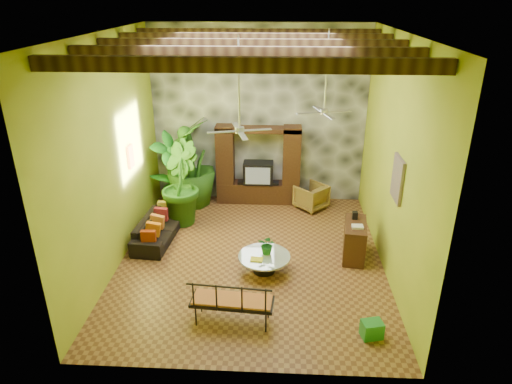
# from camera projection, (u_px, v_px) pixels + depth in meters

# --- Properties ---
(ground) EXTENTS (7.00, 7.00, 0.00)m
(ground) POSITION_uv_depth(u_px,v_px,m) (252.00, 257.00, 10.69)
(ground) COLOR brown
(ground) RESTS_ON ground
(ceiling) EXTENTS (6.00, 7.00, 0.02)m
(ceiling) POSITION_uv_depth(u_px,v_px,m) (251.00, 33.00, 8.67)
(ceiling) COLOR silver
(ceiling) RESTS_ON back_wall
(back_wall) EXTENTS (6.00, 0.02, 5.00)m
(back_wall) POSITION_uv_depth(u_px,v_px,m) (259.00, 116.00, 12.88)
(back_wall) COLOR #96AC27
(back_wall) RESTS_ON ground
(left_wall) EXTENTS (0.02, 7.00, 5.00)m
(left_wall) POSITION_uv_depth(u_px,v_px,m) (112.00, 154.00, 9.83)
(left_wall) COLOR #96AC27
(left_wall) RESTS_ON ground
(right_wall) EXTENTS (0.02, 7.00, 5.00)m
(right_wall) POSITION_uv_depth(u_px,v_px,m) (394.00, 159.00, 9.53)
(right_wall) COLOR #96AC27
(right_wall) RESTS_ON ground
(stone_accent_wall) EXTENTS (5.98, 0.10, 4.98)m
(stone_accent_wall) POSITION_uv_depth(u_px,v_px,m) (259.00, 116.00, 12.82)
(stone_accent_wall) COLOR #313438
(stone_accent_wall) RESTS_ON ground
(ceiling_beams) EXTENTS (5.95, 5.36, 0.22)m
(ceiling_beams) POSITION_uv_depth(u_px,v_px,m) (251.00, 45.00, 8.76)
(ceiling_beams) COLOR #3B2812
(ceiling_beams) RESTS_ON ceiling
(entertainment_center) EXTENTS (2.40, 0.55, 2.30)m
(entertainment_center) POSITION_uv_depth(u_px,v_px,m) (258.00, 171.00, 13.16)
(entertainment_center) COLOR #34190E
(entertainment_center) RESTS_ON ground
(ceiling_fan_front) EXTENTS (1.28, 1.28, 1.86)m
(ceiling_fan_front) POSITION_uv_depth(u_px,v_px,m) (240.00, 120.00, 8.96)
(ceiling_fan_front) COLOR #B0B0B5
(ceiling_fan_front) RESTS_ON ceiling
(ceiling_fan_back) EXTENTS (1.28, 1.28, 1.86)m
(ceiling_fan_back) POSITION_uv_depth(u_px,v_px,m) (325.00, 103.00, 10.33)
(ceiling_fan_back) COLOR #B0B0B5
(ceiling_fan_back) RESTS_ON ceiling
(wall_art_mask) EXTENTS (0.06, 0.32, 0.55)m
(wall_art_mask) POSITION_uv_depth(u_px,v_px,m) (131.00, 156.00, 10.90)
(wall_art_mask) COLOR #C19216
(wall_art_mask) RESTS_ON left_wall
(wall_art_painting) EXTENTS (0.06, 0.70, 0.90)m
(wall_art_painting) POSITION_uv_depth(u_px,v_px,m) (398.00, 179.00, 9.07)
(wall_art_painting) COLOR #2A5B9C
(wall_art_painting) RESTS_ON right_wall
(sofa) EXTENTS (0.93, 2.04, 0.58)m
(sofa) POSITION_uv_depth(u_px,v_px,m) (158.00, 229.00, 11.37)
(sofa) COLOR black
(sofa) RESTS_ON ground
(wicker_armchair) EXTENTS (1.09, 1.09, 0.71)m
(wicker_armchair) POSITION_uv_depth(u_px,v_px,m) (311.00, 196.00, 13.00)
(wicker_armchair) COLOR brown
(wicker_armchair) RESTS_ON ground
(tall_plant_a) EXTENTS (1.40, 1.38, 2.22)m
(tall_plant_a) POSITION_uv_depth(u_px,v_px,m) (173.00, 172.00, 12.70)
(tall_plant_a) COLOR #1C6C1F
(tall_plant_a) RESTS_ON ground
(tall_plant_b) EXTENTS (1.36, 1.49, 2.21)m
(tall_plant_b) POSITION_uv_depth(u_px,v_px,m) (179.00, 183.00, 11.95)
(tall_plant_b) COLOR #255F19
(tall_plant_b) RESTS_ON ground
(tall_plant_c) EXTENTS (1.48, 1.48, 2.54)m
(tall_plant_c) POSITION_uv_depth(u_px,v_px,m) (190.00, 163.00, 12.91)
(tall_plant_c) COLOR #265717
(tall_plant_c) RESTS_ON ground
(coffee_table) EXTENTS (1.15, 1.15, 0.40)m
(coffee_table) POSITION_uv_depth(u_px,v_px,m) (264.00, 261.00, 10.07)
(coffee_table) COLOR black
(coffee_table) RESTS_ON ground
(centerpiece_plant) EXTENTS (0.48, 0.45, 0.43)m
(centerpiece_plant) POSITION_uv_depth(u_px,v_px,m) (268.00, 245.00, 10.01)
(centerpiece_plant) COLOR #19601F
(centerpiece_plant) RESTS_ON coffee_table
(yellow_tray) EXTENTS (0.28, 0.21, 0.03)m
(yellow_tray) POSITION_uv_depth(u_px,v_px,m) (257.00, 259.00, 9.85)
(yellow_tray) COLOR yellow
(yellow_tray) RESTS_ON coffee_table
(iron_bench) EXTENTS (1.57, 0.68, 0.57)m
(iron_bench) POSITION_uv_depth(u_px,v_px,m) (232.00, 300.00, 8.34)
(iron_bench) COLOR black
(iron_bench) RESTS_ON ground
(side_console) EXTENTS (0.63, 1.13, 0.86)m
(side_console) POSITION_uv_depth(u_px,v_px,m) (354.00, 240.00, 10.57)
(side_console) COLOR #382011
(side_console) RESTS_ON ground
(green_bin) EXTENTS (0.42, 0.35, 0.32)m
(green_bin) POSITION_uv_depth(u_px,v_px,m) (372.00, 329.00, 8.18)
(green_bin) COLOR #217C2A
(green_bin) RESTS_ON ground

